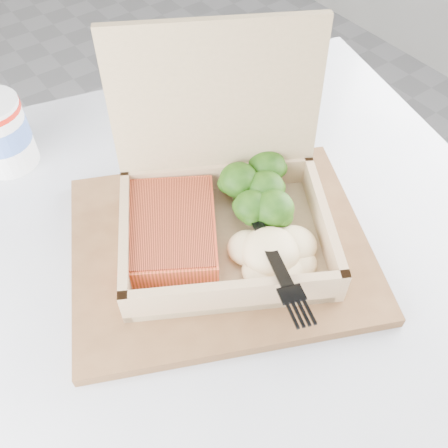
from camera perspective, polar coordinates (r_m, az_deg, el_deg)
cafe_table at (r=0.74m, az=0.18°, el=-11.00°), size 0.88×0.88×0.70m
serving_tray at (r=0.58m, az=-0.44°, el=-2.57°), size 0.42×0.39×0.01m
takeout_container at (r=0.56m, az=-0.17°, el=3.70°), size 0.30×0.29×0.22m
salmon_fillet at (r=0.56m, az=-6.27°, el=-0.62°), size 0.16×0.17×0.03m
broccoli_pile at (r=0.59m, az=4.71°, el=3.59°), size 0.11×0.11×0.04m
mashed_potatoes at (r=0.54m, az=5.33°, el=-3.12°), size 0.10×0.09×0.04m
plastic_fork at (r=0.54m, az=4.36°, el=-0.68°), size 0.08×0.17×0.02m
receipt at (r=0.71m, az=-3.34°, el=8.86°), size 0.10×0.14×0.00m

